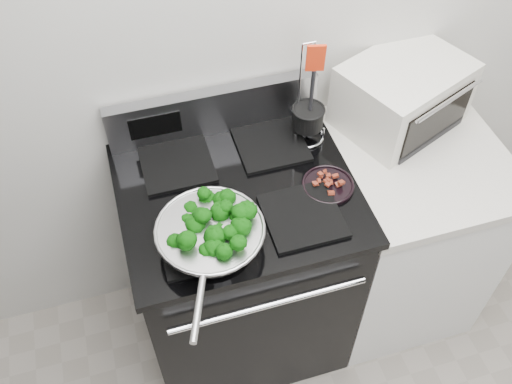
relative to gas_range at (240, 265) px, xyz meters
name	(u,v)px	position (x,y,z in m)	size (l,w,h in m)	color
back_wall	(295,15)	(0.30, 0.34, 0.86)	(4.00, 0.02, 2.70)	silver
gas_range	(240,265)	(0.00, 0.00, 0.00)	(0.79, 0.69, 1.13)	black
counter	(397,230)	(0.68, 0.00, -0.03)	(0.62, 0.68, 0.92)	white
skillet	(210,235)	(-0.14, -0.20, 0.52)	(0.33, 0.51, 0.07)	silver
broccoli_pile	(210,231)	(-0.13, -0.19, 0.53)	(0.26, 0.26, 0.09)	black
bacon_plate	(328,183)	(0.29, -0.07, 0.48)	(0.17, 0.17, 0.04)	black
utensil_holder	(307,122)	(0.31, 0.17, 0.53)	(0.13, 0.13, 0.40)	silver
toaster_oven	(402,95)	(0.68, 0.19, 0.56)	(0.52, 0.47, 0.25)	silver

